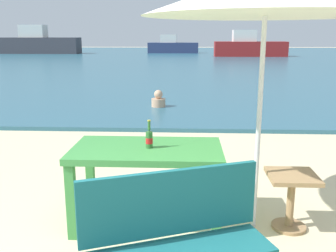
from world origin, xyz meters
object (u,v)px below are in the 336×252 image
side_table_wood (291,193)px  boat_fishing_trawler (40,43)px  picnic_table_green (147,159)px  boat_barge (172,46)px  swimmer_person (158,100)px  bench_teal_center (176,236)px  boat_tanker (249,47)px  beer_bottle_amber (149,138)px

side_table_wood → boat_fishing_trawler: bearing=114.2°
picnic_table_green → boat_barge: 35.23m
picnic_table_green → swimmer_person: picnic_table_green is taller
swimmer_person → boat_fishing_trawler: size_ratio=0.06×
bench_teal_center → boat_tanker: bearing=80.3°
beer_bottle_amber → bench_teal_center: size_ratio=0.21×
bench_teal_center → side_table_wood: bearing=48.3°
beer_bottle_amber → swimmer_person: size_ratio=0.65×
boat_fishing_trawler → swimmer_person: bearing=-64.1°
side_table_wood → boat_tanker: (4.19, 29.39, 0.50)m
boat_tanker → boat_barge: bearing=138.4°
side_table_wood → swimmer_person: side_table_wood is taller
swimmer_person → bench_teal_center: bearing=-84.9°
bench_teal_center → boat_barge: size_ratio=0.25×
swimmer_person → boat_tanker: size_ratio=0.07×
boat_barge → boat_tanker: bearing=-41.6°
swimmer_person → boat_barge: size_ratio=0.08×
picnic_table_green → bench_teal_center: bearing=-76.0°
side_table_wood → swimmer_person: (-1.67, 5.85, -0.11)m
boat_tanker → picnic_table_green: bearing=-100.7°
picnic_table_green → boat_fishing_trawler: bearing=112.3°
bench_teal_center → boat_barge: bearing=92.2°
beer_bottle_amber → swimmer_person: bearing=93.4°
picnic_table_green → boat_tanker: bearing=79.3°
side_table_wood → boat_tanker: boat_tanker is taller
picnic_table_green → boat_fishing_trawler: (-13.80, 33.60, 0.40)m
side_table_wood → swimmer_person: bearing=105.9°
boat_barge → boat_tanker: size_ratio=0.84×
boat_barge → swimmer_person: bearing=-88.5°
side_table_wood → bench_teal_center: (-1.04, -1.17, 0.19)m
bench_teal_center → beer_bottle_amber: bearing=103.1°
swimmer_person → boat_barge: bearing=91.5°
boat_tanker → bench_teal_center: bearing=-99.7°
side_table_wood → bench_teal_center: size_ratio=0.43×
bench_teal_center → boat_barge: boat_barge is taller
side_table_wood → bench_teal_center: bearing=-131.7°
picnic_table_green → beer_bottle_amber: beer_bottle_amber is taller
picnic_table_green → beer_bottle_amber: bearing=-30.6°
swimmer_person → boat_tanker: 24.26m
swimmer_person → boat_fishing_trawler: (-13.48, 27.81, 0.81)m
bench_teal_center → swimmer_person: 7.05m
beer_bottle_amber → boat_tanker: bearing=79.4°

